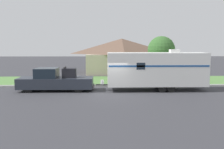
# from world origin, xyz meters

# --- Properties ---
(ground_plane) EXTENTS (120.00, 120.00, 0.00)m
(ground_plane) POSITION_xyz_m (0.00, 0.00, 0.00)
(ground_plane) COLOR #38383D
(curb_strip) EXTENTS (80.00, 0.30, 0.14)m
(curb_strip) POSITION_xyz_m (0.00, 3.75, 0.07)
(curb_strip) COLOR #ADADA8
(curb_strip) RESTS_ON ground_plane
(lawn_strip) EXTENTS (80.00, 7.00, 0.03)m
(lawn_strip) POSITION_xyz_m (0.00, 7.40, 0.01)
(lawn_strip) COLOR #568442
(lawn_strip) RESTS_ON ground_plane
(house_across_street) EXTENTS (10.35, 8.63, 4.76)m
(house_across_street) POSITION_xyz_m (1.71, 15.59, 2.47)
(house_across_street) COLOR beige
(house_across_street) RESTS_ON ground_plane
(pickup_truck) EXTENTS (6.49, 2.03, 2.07)m
(pickup_truck) POSITION_xyz_m (-4.96, 1.64, 0.88)
(pickup_truck) COLOR black
(pickup_truck) RESTS_ON ground_plane
(travel_trailer) EXTENTS (9.53, 2.30, 3.56)m
(travel_trailer) POSITION_xyz_m (3.84, 1.64, 1.86)
(travel_trailer) COLOR black
(travel_trailer) RESTS_ON ground_plane
(mailbox) EXTENTS (0.48, 0.20, 1.40)m
(mailbox) POSITION_xyz_m (7.09, 4.74, 1.07)
(mailbox) COLOR brown
(mailbox) RESTS_ON ground_plane
(tree_in_yard) EXTENTS (3.01, 3.01, 4.89)m
(tree_in_yard) POSITION_xyz_m (5.59, 7.76, 3.37)
(tree_in_yard) COLOR brown
(tree_in_yard) RESTS_ON ground_plane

